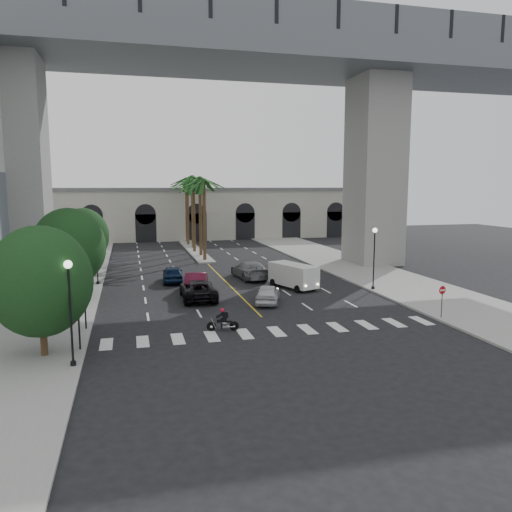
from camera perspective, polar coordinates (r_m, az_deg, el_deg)
The scene contains 30 objects.
ground at distance 32.25m, azimuth 1.59°, elevation -7.88°, with size 140.00×140.00×0.00m, color black.
sidewalk_left at distance 46.13m, azimuth -22.14°, elevation -3.52°, with size 8.00×100.00×0.15m, color gray.
sidewalk_right at distance 51.37m, azimuth 13.19°, elevation -2.00°, with size 8.00×100.00×0.15m, color gray.
median at distance 68.91m, azimuth -7.09°, elevation 0.70°, with size 2.00×24.00×0.20m, color gray.
pier_building at distance 85.37m, azimuth -8.59°, elevation 4.89°, with size 71.00×10.50×8.50m.
bridge at distance 54.05m, azimuth -1.37°, elevation 18.35°, with size 75.00×13.00×26.00m.
palm_a at distance 58.44m, azimuth -5.98°, elevation 8.25°, with size 3.20×3.20×10.30m.
palm_b at distance 62.42m, azimuth -6.44°, elevation 8.48°, with size 3.20×3.20×10.60m.
palm_c at distance 66.34m, azimuth -7.17°, elevation 8.04°, with size 3.20×3.20×10.10m.
palm_d at distance 70.36m, azimuth -7.31°, elevation 8.64°, with size 3.20×3.20×10.90m.
palm_e at distance 74.30m, azimuth -7.88°, elevation 8.24°, with size 3.20×3.20×10.40m.
palm_f at distance 78.31m, azimuth -8.00°, elevation 8.43°, with size 3.20×3.20×10.70m.
street_tree_near at distance 27.62m, azimuth -23.43°, elevation -2.69°, with size 5.20×5.20×6.89m.
street_tree_mid at distance 40.34m, azimuth -20.58°, elevation 0.93°, with size 5.44×5.44×7.21m.
street_tree_far at distance 52.25m, azimuth -19.17°, elevation 2.17°, with size 5.04×5.04×6.68m.
lamp_post_left_near at distance 25.61m, azimuth -20.48°, elevation -5.17°, with size 0.40×0.40×5.35m.
lamp_post_left_far at distance 46.25m, azimuth -17.77°, elevation 0.68°, with size 0.40×0.40×5.35m.
lamp_post_right at distance 43.11m, azimuth 13.35°, elevation 0.33°, with size 0.40×0.40×5.35m.
traffic_signal_near at distance 28.18m, azimuth -19.67°, elevation -5.43°, with size 0.25×0.18×3.65m.
traffic_signal_far at distance 32.08m, azimuth -19.03°, elevation -3.80°, with size 0.25×0.18×3.65m.
motorcycle_rider at distance 30.88m, azimuth -3.71°, elevation -7.38°, with size 1.96×0.57×1.42m.
car_a at distance 37.91m, azimuth 1.36°, elevation -4.33°, with size 1.70×4.23×1.44m, color silver.
car_b at distance 42.48m, azimuth -6.83°, elevation -2.90°, with size 1.73×4.97×1.64m, color #450D20.
car_c at distance 39.34m, azimuth -6.64°, elevation -3.85°, with size 2.58×5.59×1.55m, color black.
car_d at distance 47.76m, azimuth -0.74°, elevation -1.59°, with size 2.39×5.87×1.70m, color slate.
car_e at distance 46.67m, azimuth -9.50°, elevation -2.04°, with size 1.80×4.47×1.52m, color #0D203F.
cargo_van at distance 43.36m, azimuth 4.30°, elevation -2.17°, with size 3.39×5.28×2.11m.
pedestrian_a at distance 36.87m, azimuth -26.87°, elevation -4.91°, with size 0.72×0.47×1.98m, color black.
pedestrian_b at distance 38.12m, azimuth -23.08°, elevation -4.30°, with size 0.94×0.74×1.94m, color black.
do_not_enter_sign at distance 35.25m, azimuth 20.51°, elevation -4.23°, with size 0.56×0.13×2.29m.
Camera 1 is at (-8.51, -29.82, 8.85)m, focal length 35.00 mm.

